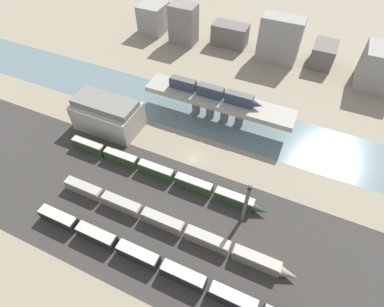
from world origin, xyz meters
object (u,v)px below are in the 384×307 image
(train_on_bridge, at_px, (213,92))
(train_yard_near, at_px, (165,267))
(train_yard_mid, at_px, (168,223))
(signal_tower, at_px, (246,205))
(train_yard_far, at_px, (160,172))
(warehouse_building, at_px, (108,114))

(train_on_bridge, distance_m, train_yard_near, 59.72)
(train_yard_mid, xyz_separation_m, signal_tower, (17.96, 10.46, 6.11))
(train_yard_far, relative_size, warehouse_building, 2.98)
(signal_tower, bearing_deg, train_yard_near, -121.36)
(train_yard_far, height_order, warehouse_building, warehouse_building)
(train_yard_near, xyz_separation_m, signal_tower, (13.02, 21.37, 5.94))
(train_yard_near, xyz_separation_m, warehouse_building, (-42.47, 38.41, 3.59))
(train_yard_near, distance_m, train_yard_mid, 11.98)
(train_yard_far, bearing_deg, signal_tower, -8.26)
(warehouse_building, relative_size, signal_tower, 1.40)
(train_on_bridge, bearing_deg, train_yard_far, -98.03)
(train_yard_near, relative_size, signal_tower, 4.87)
(train_on_bridge, relative_size, train_yard_mid, 0.49)
(train_on_bridge, height_order, train_yard_far, train_on_bridge)
(train_on_bridge, distance_m, signal_tower, 43.75)
(train_yard_near, relative_size, warehouse_building, 3.48)
(train_on_bridge, xyz_separation_m, warehouse_building, (-31.82, -19.58, -5.92))
(train_yard_mid, height_order, signal_tower, signal_tower)
(warehouse_building, distance_m, signal_tower, 58.10)
(train_on_bridge, bearing_deg, signal_tower, -57.12)
(train_yard_mid, relative_size, warehouse_building, 3.07)
(train_on_bridge, distance_m, warehouse_building, 37.83)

